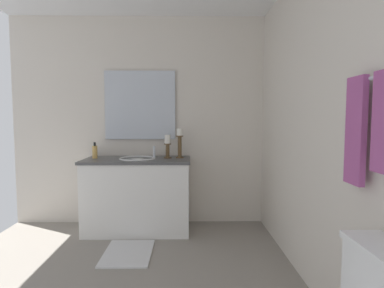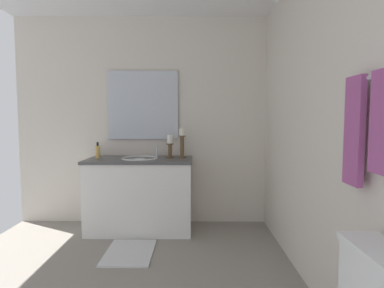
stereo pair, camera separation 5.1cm
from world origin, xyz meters
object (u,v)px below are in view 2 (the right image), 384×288
object	(u,v)px
sink_basin	(140,162)
mirror	(143,105)
soap_bottle	(98,152)
vanity_cabinet	(140,195)
candle_holder_short	(170,146)
bath_mat	(129,252)
candle_holder_tall	(182,142)
towel_center	(384,122)
towel_near_vanity	(354,131)

from	to	relation	value
sink_basin	mirror	xyz separation A→B (m)	(-0.28, -0.00, 0.64)
sink_basin	soap_bottle	world-z (taller)	soap_bottle
vanity_cabinet	mirror	world-z (taller)	mirror
sink_basin	candle_holder_short	bearing A→B (deg)	99.95
vanity_cabinet	bath_mat	bearing A→B (deg)	0.00
candle_holder_tall	towel_center	distance (m)	2.45
soap_bottle	towel_center	bearing A→B (deg)	40.20
candle_holder_short	bath_mat	world-z (taller)	candle_holder_short
mirror	vanity_cabinet	bearing A→B (deg)	-0.01
vanity_cabinet	mirror	distance (m)	1.05
mirror	towel_center	world-z (taller)	mirror
sink_basin	towel_near_vanity	world-z (taller)	towel_near_vanity
sink_basin	towel_center	size ratio (longest dim) A/B	0.90
sink_basin	candle_holder_short	size ratio (longest dim) A/B	1.53
mirror	towel_center	size ratio (longest dim) A/B	1.85
towel_center	sink_basin	bearing A→B (deg)	-147.28
bath_mat	sink_basin	bearing A→B (deg)	179.91
sink_basin	candle_holder_tall	size ratio (longest dim) A/B	1.21
candle_holder_short	towel_near_vanity	distance (m)	2.27
towel_center	towel_near_vanity	bearing A→B (deg)	180.00
candle_holder_short	candle_holder_tall	bearing A→B (deg)	96.32
mirror	towel_near_vanity	bearing A→B (deg)	32.34
sink_basin	mirror	distance (m)	0.70
candle_holder_tall	towel_center	size ratio (longest dim) A/B	0.74
candle_holder_tall	towel_near_vanity	bearing A→B (deg)	24.90
vanity_cabinet	bath_mat	xyz separation A→B (m)	(0.62, 0.00, -0.40)
candle_holder_tall	mirror	bearing A→B (deg)	-113.70
mirror	towel_near_vanity	world-z (taller)	mirror
candle_holder_short	bath_mat	bearing A→B (deg)	-26.06
candle_holder_tall	candle_holder_short	bearing A→B (deg)	-83.68
candle_holder_short	soap_bottle	xyz separation A→B (m)	(0.02, -0.81, -0.06)
candle_holder_short	soap_bottle	size ratio (longest dim) A/B	1.46
vanity_cabinet	bath_mat	distance (m)	0.74
candle_holder_tall	towel_near_vanity	distance (m)	2.22
towel_center	soap_bottle	bearing A→B (deg)	-139.80
soap_bottle	candle_holder_tall	bearing A→B (deg)	91.85
mirror	bath_mat	xyz separation A→B (m)	(0.91, 0.00, -1.41)
mirror	towel_center	xyz separation A→B (m)	(2.46, 1.40, -0.17)
mirror	soap_bottle	xyz separation A→B (m)	(0.24, -0.48, -0.53)
candle_holder_tall	soap_bottle	bearing A→B (deg)	-88.15
mirror	soap_bottle	bearing A→B (deg)	-63.58
candle_holder_tall	soap_bottle	world-z (taller)	candle_holder_tall
vanity_cabinet	candle_holder_tall	distance (m)	0.75
vanity_cabinet	sink_basin	distance (m)	0.37
candle_holder_tall	bath_mat	size ratio (longest dim) A/B	0.55
towel_near_vanity	vanity_cabinet	bearing A→B (deg)	-144.06
towel_near_vanity	mirror	bearing A→B (deg)	-147.66
sink_basin	mirror	size ratio (longest dim) A/B	0.49
candle_holder_short	bath_mat	size ratio (longest dim) A/B	0.44
candle_holder_tall	towel_center	xyz separation A→B (m)	(2.25, 0.93, 0.26)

